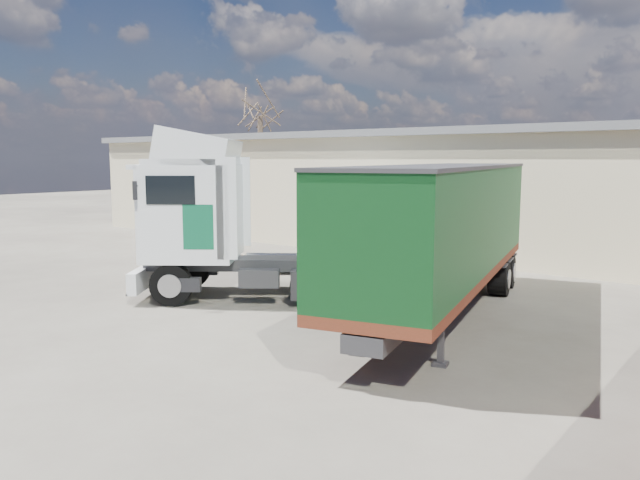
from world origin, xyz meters
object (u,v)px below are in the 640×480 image
Objects in this scene: bare_tree at (260,102)px; orange_skip at (211,223)px; tractor_unit at (226,227)px; box_trailer at (444,225)px; panel_van at (348,232)px.

bare_tree reaches higher than orange_skip.
tractor_unit reaches higher than box_trailer.
box_trailer reaches higher than orange_skip.
panel_van is at bearing 5.69° from orange_skip.
tractor_unit is 6.42m from box_trailer.
box_trailer is 18.51m from orange_skip.
tractor_unit is 2.45× the size of orange_skip.
orange_skip is (5.97, -10.20, -7.16)m from bare_tree.
panel_van is at bearing 125.43° from box_trailer.
box_trailer is 10.34m from panel_van.
bare_tree is 29.39m from box_trailer.
bare_tree is 26.20m from tractor_unit.
orange_skip is at bearing -166.92° from tractor_unit.
box_trailer is at bearing -13.64° from orange_skip.
tractor_unit is 1.46× the size of panel_van.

